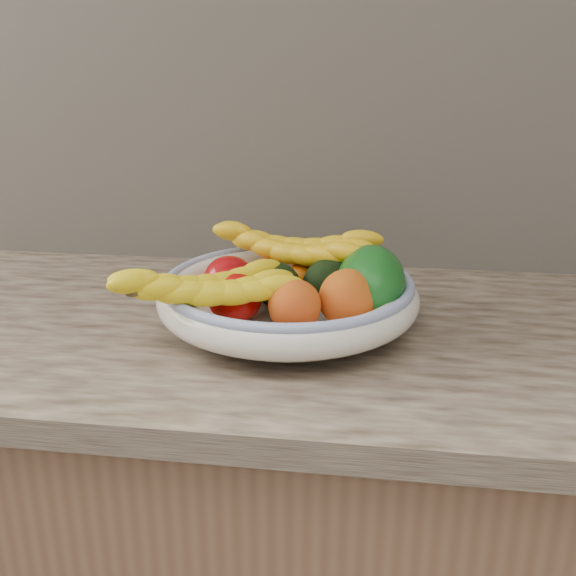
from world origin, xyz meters
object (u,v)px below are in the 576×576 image
at_px(green_mango, 371,282).
at_px(banana_bunch_front, 206,293).
at_px(banana_bunch_back, 291,253).
at_px(fruit_bowl, 288,295).

relative_size(green_mango, banana_bunch_front, 0.56).
xyz_separation_m(green_mango, banana_bunch_back, (-0.13, 0.09, 0.01)).
bearing_deg(fruit_bowl, banana_bunch_front, -135.78).
bearing_deg(banana_bunch_back, green_mango, -18.80).
bearing_deg(banana_bunch_front, fruit_bowl, 14.40).
bearing_deg(green_mango, banana_bunch_front, -165.62).
bearing_deg(fruit_bowl, green_mango, -1.34).
bearing_deg(fruit_bowl, banana_bunch_back, 95.14).
relative_size(fruit_bowl, banana_bunch_front, 1.44).
xyz_separation_m(fruit_bowl, banana_bunch_back, (-0.01, 0.09, 0.04)).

